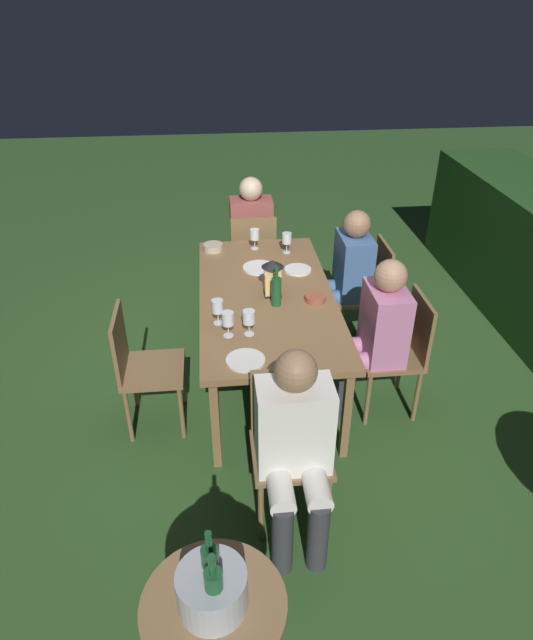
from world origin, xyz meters
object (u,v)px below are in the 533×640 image
(plate_b, at_px, (298,270))
(person_in_cream, at_px, (295,444))
(chair_side_left_b, at_px, (141,364))
(wine_glass_d, at_px, (287,239))
(person_in_blue, at_px, (345,273))
(bowl_olives, at_px, (315,298))
(lantern_centerpiece, at_px, (273,276))
(wine_glass_e, at_px, (228,320))
(wine_glass_b, at_px, (255,235))
(bowl_bread, at_px, (213,247))
(ice_bucket, at_px, (212,587))
(chair_side_right_b, at_px, (400,349))
(wine_glass_c, at_px, (218,307))
(person_in_pink, at_px, (374,331))
(plate_c, at_px, (246,360))
(chair_head_near, at_px, (253,253))
(wine_glass_a, at_px, (249,318))
(green_bottle_on_table, at_px, (276,291))
(chair_side_right_a, at_px, (367,288))
(side_table, at_px, (216,635))
(dining_table, at_px, (266,300))
(person_in_rust, at_px, (251,229))
(chair_head_far, at_px, (289,439))
(plate_a, at_px, (259,268))

(plate_b, bearing_deg, person_in_cream, -9.03)
(chair_side_left_b, height_order, wine_glass_d, wine_glass_d)
(person_in_blue, height_order, person_in_cream, same)
(wine_glass_d, xyz_separation_m, bowl_olives, (0.81, 0.09, -0.10))
(lantern_centerpiece, height_order, wine_glass_e, lantern_centerpiece)
(wine_glass_b, xyz_separation_m, bowl_olives, (0.91, 0.34, -0.10))
(wine_glass_b, xyz_separation_m, bowl_bread, (-0.01, -0.34, -0.09))
(lantern_centerpiece, bearing_deg, wine_glass_e, -33.65)
(wine_glass_d, relative_size, ice_bucket, 0.49)
(wine_glass_b, relative_size, bowl_olives, 1.19)
(chair_side_right_b, height_order, wine_glass_c, wine_glass_c)
(person_in_pink, xyz_separation_m, wine_glass_c, (-0.08, -1.02, 0.20))
(wine_glass_e, distance_m, plate_c, 0.31)
(chair_head_near, xyz_separation_m, wine_glass_e, (1.71, -0.29, 0.35))
(person_in_blue, xyz_separation_m, wine_glass_b, (-0.35, -0.68, 0.20))
(wine_glass_a, relative_size, bowl_olives, 1.19)
(green_bottle_on_table, relative_size, wine_glass_b, 1.72)
(wine_glass_a, bearing_deg, chair_side_right_a, 132.28)
(chair_side_right_a, relative_size, wine_glass_a, 5.15)
(wine_glass_b, bearing_deg, ice_bucket, -7.84)
(chair_head_near, bearing_deg, plate_b, 17.86)
(wine_glass_a, xyz_separation_m, plate_c, (0.29, -0.04, -0.11))
(chair_head_near, height_order, side_table, chair_head_near)
(wine_glass_b, xyz_separation_m, wine_glass_d, (0.10, 0.25, 0.00))
(chair_side_left_b, height_order, lantern_centerpiece, lantern_centerpiece)
(dining_table, height_order, person_in_rust, person_in_rust)
(chair_side_left_b, relative_size, chair_side_right_b, 1.00)
(wine_glass_a, height_order, wine_glass_b, same)
(chair_side_right_b, distance_m, chair_head_far, 1.16)
(chair_side_left_b, relative_size, wine_glass_e, 5.15)
(plate_c, bearing_deg, side_table, -9.01)
(person_in_pink, relative_size, bowl_olives, 8.09)
(chair_side_left_b, bearing_deg, side_table, 14.03)
(bowl_olives, bearing_deg, ice_bucket, -20.09)
(wine_glass_d, height_order, ice_bucket, ice_bucket)
(person_in_cream, bearing_deg, person_in_rust, 180.00)
(wine_glass_e, height_order, plate_c, wine_glass_e)
(wine_glass_c, relative_size, plate_c, 0.73)
(wine_glass_d, distance_m, plate_c, 1.53)
(chair_side_right_a, bearing_deg, chair_head_far, -27.92)
(wine_glass_d, relative_size, bowl_olives, 1.19)
(person_in_pink, xyz_separation_m, wine_glass_e, (0.08, -0.96, 0.20))
(green_bottle_on_table, distance_m, plate_c, 0.69)
(chair_head_near, distance_m, chair_head_far, 2.40)
(green_bottle_on_table, height_order, wine_glass_e, green_bottle_on_table)
(dining_table, xyz_separation_m, ice_bucket, (2.18, -0.42, 0.07))
(chair_head_far, relative_size, plate_c, 3.78)
(person_in_blue, bearing_deg, person_in_cream, -20.10)
(plate_a, relative_size, side_table, 0.39)
(chair_head_near, distance_m, green_bottle_on_table, 1.40)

